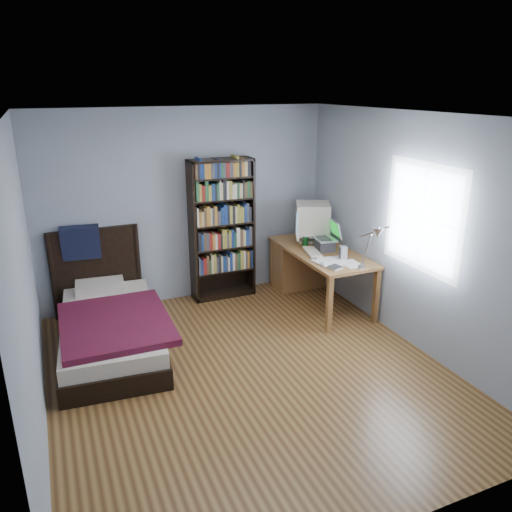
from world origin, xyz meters
The scene contains 14 objects.
room centered at (0.03, 0.00, 1.25)m, with size 4.20×4.24×2.50m.
desk centered at (1.50, 1.66, 0.42)m, with size 0.75×1.65×0.73m.
crt_monitor centered at (1.58, 1.61, 1.03)m, with size 0.63×0.58×0.53m.
laptop centered at (1.57, 1.19, 0.84)m, with size 0.35×0.35×0.38m.
desk_lamp centered at (1.48, 0.07, 1.24)m, with size 0.24×0.53×0.63m.
keyboard centered at (1.35, 1.15, 0.74)m, with size 0.16×0.41×0.03m, color beige.
speaker centered at (1.58, 0.81, 0.81)m, with size 0.08×0.08×0.16m, color #959597.
soda_can centered at (1.41, 1.44, 0.80)m, with size 0.07×0.07×0.13m, color #0B3807.
mouse centered at (1.51, 1.49, 0.75)m, with size 0.06×0.10×0.04m, color silver.
phone_silver centered at (1.25, 0.93, 0.74)m, with size 0.05×0.09×0.02m, color silver.
phone_grey centered at (1.24, 0.72, 0.74)m, with size 0.04×0.08×0.02m, color #959597.
external_drive centered at (1.31, 0.55, 0.74)m, with size 0.13×0.13×0.03m, color #959597.
bookshelf centered at (0.42, 1.94, 0.94)m, with size 0.84×0.30×1.86m.
bed centered at (-1.20, 1.13, 0.26)m, with size 1.20×2.15×1.16m.
Camera 1 is at (-1.66, -4.05, 2.75)m, focal length 35.00 mm.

